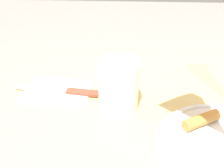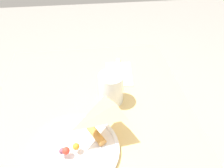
{
  "view_description": "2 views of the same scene",
  "coord_description": "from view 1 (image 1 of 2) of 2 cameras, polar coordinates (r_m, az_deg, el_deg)",
  "views": [
    {
      "loc": [
        0.09,
        0.42,
        1.15
      ],
      "look_at": [
        0.11,
        -0.07,
        0.81
      ],
      "focal_mm": 45.0,
      "sensor_mm": 36.0,
      "label": 1
    },
    {
      "loc": [
        -0.48,
        -0.01,
        1.32
      ],
      "look_at": [
        0.09,
        -0.08,
        0.82
      ],
      "focal_mm": 35.0,
      "sensor_mm": 36.0,
      "label": 2
    }
  ],
  "objects": [
    {
      "name": "butter_knife",
      "position": [
        0.69,
        -10.27,
        -1.3
      ],
      "size": [
        0.22,
        0.04,
        0.01
      ],
      "rotation": [
        0.0,
        0.0,
        -0.11
      ],
      "color": "#99422D",
      "rests_on": "napkin_folded"
    },
    {
      "name": "milk_glass",
      "position": [
        0.61,
        1.29,
        -0.7
      ],
      "size": [
        0.09,
        0.09,
        0.12
      ],
      "color": "white",
      "rests_on": "dining_table"
    },
    {
      "name": "napkin_folded",
      "position": [
        0.7,
        -11.13,
        -1.53
      ],
      "size": [
        0.17,
        0.12,
        0.0
      ],
      "rotation": [
        0.0,
        0.0,
        -0.09
      ],
      "color": "silver",
      "rests_on": "dining_table"
    }
  ]
}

